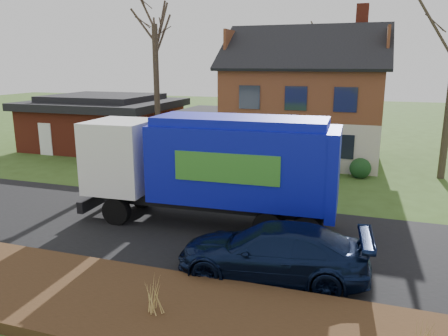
% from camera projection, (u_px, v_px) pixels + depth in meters
% --- Properties ---
extents(ground, '(120.00, 120.00, 0.00)m').
position_uv_depth(ground, '(189.00, 230.00, 15.71)').
color(ground, '#324B19').
rests_on(ground, ground).
extents(road, '(80.00, 7.00, 0.02)m').
position_uv_depth(road, '(189.00, 230.00, 15.70)').
color(road, black).
rests_on(road, ground).
extents(mulch_verge, '(80.00, 3.50, 0.30)m').
position_uv_depth(mulch_verge, '(105.00, 301.00, 10.79)').
color(mulch_verge, '#322110').
rests_on(mulch_verge, ground).
extents(main_house, '(12.95, 8.95, 9.26)m').
position_uv_depth(main_house, '(297.00, 93.00, 27.12)').
color(main_house, beige).
rests_on(main_house, ground).
extents(ranch_house, '(9.80, 8.20, 3.70)m').
position_uv_depth(ranch_house, '(104.00, 122.00, 30.97)').
color(ranch_house, maroon).
rests_on(ranch_house, ground).
extents(garbage_truck, '(9.53, 2.88, 4.05)m').
position_uv_depth(garbage_truck, '(213.00, 163.00, 15.79)').
color(garbage_truck, black).
rests_on(garbage_truck, ground).
extents(silver_sedan, '(5.13, 2.93, 1.60)m').
position_uv_depth(silver_sedan, '(220.00, 178.00, 19.80)').
color(silver_sedan, '#A4A6AC').
rests_on(silver_sedan, ground).
extents(navy_wagon, '(5.47, 2.62, 1.54)m').
position_uv_depth(navy_wagon, '(272.00, 252.00, 12.11)').
color(navy_wagon, black).
rests_on(navy_wagon, ground).
extents(tree_front_west, '(3.75, 3.75, 11.14)m').
position_uv_depth(tree_front_west, '(154.00, 2.00, 24.36)').
color(tree_front_west, '#382C22').
rests_on(tree_front_west, ground).
extents(tree_back, '(3.27, 3.27, 10.35)m').
position_uv_depth(tree_back, '(323.00, 27.00, 34.76)').
color(tree_back, '#3B3123').
rests_on(tree_back, ground).
extents(grass_clump_mid, '(0.30, 0.25, 0.84)m').
position_uv_depth(grass_clump_mid, '(155.00, 295.00, 9.96)').
color(grass_clump_mid, tan).
rests_on(grass_clump_mid, mulch_verge).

